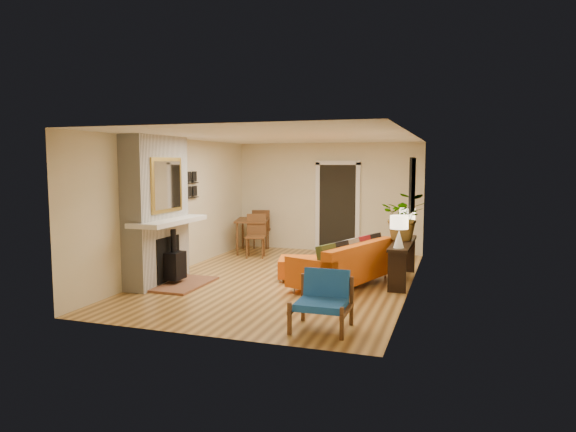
{
  "coord_description": "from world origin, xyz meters",
  "views": [
    {
      "loc": [
        2.98,
        -8.76,
        2.14
      ],
      "look_at": [
        0.0,
        0.2,
        1.15
      ],
      "focal_mm": 32.0,
      "sensor_mm": 36.0,
      "label": 1
    }
  ],
  "objects_px": {
    "ottoman": "(300,267)",
    "lamp_far": "(407,219)",
    "dining_table": "(255,226)",
    "sofa": "(347,265)",
    "blue_chair": "(323,297)",
    "console_table": "(403,250)",
    "lamp_near": "(399,228)",
    "houseplant": "(404,216)"
  },
  "relations": [
    {
      "from": "sofa",
      "to": "console_table",
      "type": "xyz_separation_m",
      "value": [
        0.89,
        0.61,
        0.21
      ]
    },
    {
      "from": "blue_chair",
      "to": "lamp_near",
      "type": "bearing_deg",
      "value": 72.71
    },
    {
      "from": "sofa",
      "to": "lamp_near",
      "type": "relative_size",
      "value": 4.29
    },
    {
      "from": "sofa",
      "to": "houseplant",
      "type": "xyz_separation_m",
      "value": [
        0.88,
        0.8,
        0.79
      ]
    },
    {
      "from": "lamp_near",
      "to": "sofa",
      "type": "bearing_deg",
      "value": 174.74
    },
    {
      "from": "sofa",
      "to": "lamp_far",
      "type": "distance_m",
      "value": 1.73
    },
    {
      "from": "dining_table",
      "to": "lamp_near",
      "type": "distance_m",
      "value": 4.54
    },
    {
      "from": "lamp_far",
      "to": "lamp_near",
      "type": "bearing_deg",
      "value": -90.0
    },
    {
      "from": "lamp_far",
      "to": "blue_chair",
      "type": "bearing_deg",
      "value": -100.9
    },
    {
      "from": "ottoman",
      "to": "dining_table",
      "type": "xyz_separation_m",
      "value": [
        -1.83,
        2.35,
        0.41
      ]
    },
    {
      "from": "ottoman",
      "to": "dining_table",
      "type": "relative_size",
      "value": 0.5
    },
    {
      "from": "lamp_near",
      "to": "houseplant",
      "type": "bearing_deg",
      "value": 90.65
    },
    {
      "from": "ottoman",
      "to": "console_table",
      "type": "bearing_deg",
      "value": 11.64
    },
    {
      "from": "dining_table",
      "to": "houseplant",
      "type": "distance_m",
      "value": 4.08
    },
    {
      "from": "sofa",
      "to": "blue_chair",
      "type": "bearing_deg",
      "value": -85.4
    },
    {
      "from": "lamp_far",
      "to": "sofa",
      "type": "bearing_deg",
      "value": -124.19
    },
    {
      "from": "lamp_far",
      "to": "console_table",
      "type": "bearing_deg",
      "value": -90.0
    },
    {
      "from": "ottoman",
      "to": "console_table",
      "type": "xyz_separation_m",
      "value": [
        1.81,
        0.37,
        0.35
      ]
    },
    {
      "from": "ottoman",
      "to": "houseplant",
      "type": "height_order",
      "value": "houseplant"
    },
    {
      "from": "dining_table",
      "to": "lamp_near",
      "type": "relative_size",
      "value": 3.41
    },
    {
      "from": "lamp_near",
      "to": "dining_table",
      "type": "bearing_deg",
      "value": 143.78
    },
    {
      "from": "console_table",
      "to": "lamp_near",
      "type": "bearing_deg",
      "value": -90.0
    },
    {
      "from": "sofa",
      "to": "blue_chair",
      "type": "relative_size",
      "value": 3.12
    },
    {
      "from": "sofa",
      "to": "ottoman",
      "type": "height_order",
      "value": "sofa"
    },
    {
      "from": "sofa",
      "to": "blue_chair",
      "type": "xyz_separation_m",
      "value": [
        0.19,
        -2.34,
        0.03
      ]
    },
    {
      "from": "houseplant",
      "to": "console_table",
      "type": "bearing_deg",
      "value": -87.09
    },
    {
      "from": "dining_table",
      "to": "lamp_far",
      "type": "bearing_deg",
      "value": -19.26
    },
    {
      "from": "sofa",
      "to": "console_table",
      "type": "distance_m",
      "value": 1.1
    },
    {
      "from": "dining_table",
      "to": "houseplant",
      "type": "bearing_deg",
      "value": -26.13
    },
    {
      "from": "sofa",
      "to": "blue_chair",
      "type": "distance_m",
      "value": 2.35
    },
    {
      "from": "blue_chair",
      "to": "houseplant",
      "type": "distance_m",
      "value": 3.31
    },
    {
      "from": "lamp_near",
      "to": "houseplant",
      "type": "distance_m",
      "value": 0.89
    },
    {
      "from": "ottoman",
      "to": "sofa",
      "type": "bearing_deg",
      "value": -14.26
    },
    {
      "from": "ottoman",
      "to": "lamp_far",
      "type": "relative_size",
      "value": 1.7
    },
    {
      "from": "lamp_near",
      "to": "console_table",
      "type": "bearing_deg",
      "value": 90.0
    },
    {
      "from": "sofa",
      "to": "lamp_far",
      "type": "xyz_separation_m",
      "value": [
        0.89,
        1.31,
        0.69
      ]
    },
    {
      "from": "blue_chair",
      "to": "console_table",
      "type": "distance_m",
      "value": 3.04
    },
    {
      "from": "sofa",
      "to": "lamp_near",
      "type": "bearing_deg",
      "value": -5.26
    },
    {
      "from": "blue_chair",
      "to": "houseplant",
      "type": "height_order",
      "value": "houseplant"
    },
    {
      "from": "console_table",
      "to": "blue_chair",
      "type": "bearing_deg",
      "value": -103.42
    },
    {
      "from": "console_table",
      "to": "lamp_near",
      "type": "xyz_separation_m",
      "value": [
        0.0,
        -0.69,
        0.49
      ]
    },
    {
      "from": "console_table",
      "to": "lamp_near",
      "type": "distance_m",
      "value": 0.84
    }
  ]
}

